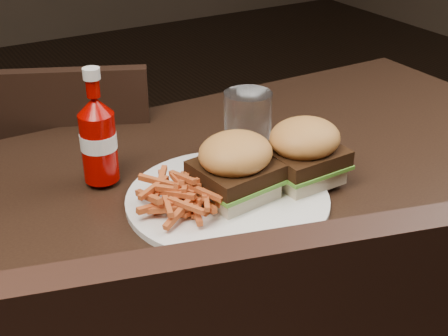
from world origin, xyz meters
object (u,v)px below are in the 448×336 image
chair_far (75,221)px  plate (228,199)px  ketchup_bottle (99,147)px  dining_table (266,214)px  tumbler (248,128)px

chair_far → plate: plate is taller
plate → ketchup_bottle: 0.20m
dining_table → chair_far: dining_table is taller
chair_far → plate: size_ratio=1.37×
ketchup_bottle → tumbler: bearing=-10.7°
chair_far → tumbler: bearing=134.3°
ketchup_bottle → tumbler: size_ratio=0.89×
dining_table → tumbler: (0.05, 0.13, 0.08)m
plate → tumbler: bearing=46.1°
chair_far → dining_table: bearing=125.9°
chair_far → ketchup_bottle: bearing=106.2°
chair_far → ketchup_bottle: 0.57m
dining_table → ketchup_bottle: 0.26m
dining_table → ketchup_bottle: bearing=136.8°
chair_far → plate: (0.07, -0.56, 0.33)m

